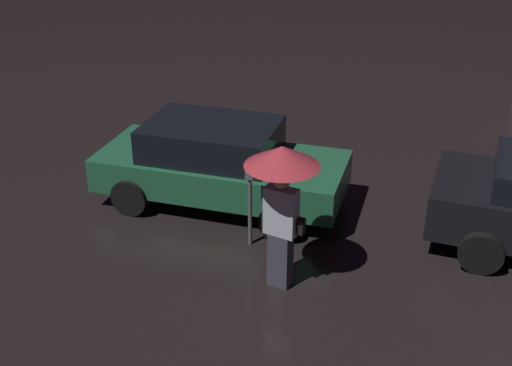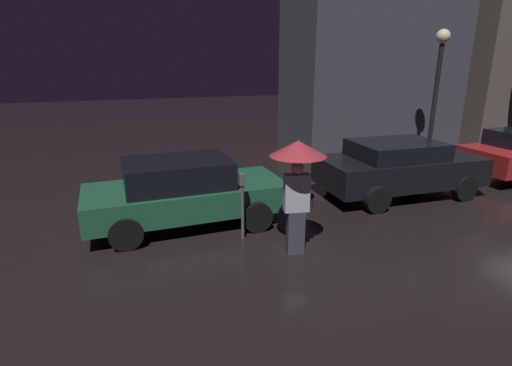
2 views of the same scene
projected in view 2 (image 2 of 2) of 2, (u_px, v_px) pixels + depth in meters
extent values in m
cube|color=#3D3D47|center=(373.00, 57.00, 14.65)|extent=(6.21, 3.00, 6.83)
cube|color=#1E5638|center=(187.00, 197.00, 8.35)|extent=(4.13, 1.84, 0.55)
cube|color=black|center=(177.00, 173.00, 8.13)|extent=(2.17, 1.57, 0.54)
cylinder|color=black|center=(234.00, 191.00, 9.59)|extent=(0.62, 0.22, 0.62)
cylinder|color=black|center=(257.00, 217.00, 8.05)|extent=(0.62, 0.22, 0.62)
cylinder|color=black|center=(124.00, 203.00, 8.81)|extent=(0.62, 0.22, 0.62)
cylinder|color=black|center=(126.00, 234.00, 7.27)|extent=(0.62, 0.22, 0.62)
cube|color=black|center=(399.00, 170.00, 10.13)|extent=(4.13, 1.94, 0.68)
cube|color=black|center=(396.00, 150.00, 9.92)|extent=(2.17, 1.66, 0.41)
cylinder|color=black|center=(414.00, 170.00, 11.44)|extent=(0.62, 0.22, 0.62)
cylinder|color=black|center=(465.00, 188.00, 9.81)|extent=(0.62, 0.22, 0.62)
cylinder|color=black|center=(337.00, 178.00, 10.66)|extent=(0.62, 0.22, 0.62)
cylinder|color=black|center=(377.00, 200.00, 9.03)|extent=(0.62, 0.22, 0.62)
cylinder|color=black|center=(473.00, 163.00, 12.20)|extent=(0.65, 0.22, 0.65)
cube|color=#383842|center=(295.00, 232.00, 7.12)|extent=(0.33, 0.25, 0.80)
cube|color=#B2B7C6|center=(297.00, 193.00, 6.90)|extent=(0.47, 0.28, 0.67)
sphere|color=tan|center=(297.00, 168.00, 6.77)|extent=(0.22, 0.22, 0.22)
cylinder|color=black|center=(297.00, 178.00, 6.83)|extent=(0.02, 0.02, 0.79)
cone|color=#B2333D|center=(298.00, 148.00, 6.67)|extent=(0.97, 0.97, 0.27)
cube|color=black|center=(309.00, 200.00, 7.03)|extent=(0.18, 0.13, 0.22)
cylinder|color=#4C5154|center=(243.00, 212.00, 7.63)|extent=(0.06, 0.06, 1.10)
cube|color=#4C5154|center=(242.00, 179.00, 7.43)|extent=(0.12, 0.10, 0.22)
cylinder|color=black|center=(434.00, 108.00, 12.50)|extent=(0.14, 0.14, 3.79)
sphere|color=#F9EAB7|center=(443.00, 36.00, 11.87)|extent=(0.42, 0.42, 0.42)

